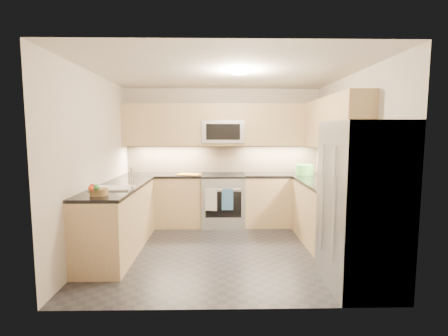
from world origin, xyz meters
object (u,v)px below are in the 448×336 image
Objects in this scene: refrigerator at (362,206)px; microwave at (223,132)px; cutting_board at (189,174)px; gas_range at (223,200)px; fruit_basket at (99,192)px; utensil_bowl at (305,170)px.

microwave is at bearing 119.62° from refrigerator.
refrigerator is 3.13m from cutting_board.
fruit_basket is at bearing -127.24° from gas_range.
refrigerator is at bearing -8.48° from fruit_basket.
refrigerator is (1.45, -2.55, -0.80)m from microwave.
gas_range is 1.20× the size of microwave.
refrigerator is at bearing -59.12° from gas_range.
refrigerator is at bearing -89.99° from utensil_bowl.
utensil_bowl reaches higher than gas_range.
fruit_basket is at bearing -125.57° from microwave.
cutting_board is at bearing 178.48° from utensil_bowl.
cutting_board is 1.77× the size of fruit_basket.
microwave reaches higher than cutting_board.
utensil_bowl reaches higher than fruit_basket.
microwave is 0.99m from cutting_board.
gas_range is 2.40× the size of cutting_board.
refrigerator reaches higher than cutting_board.
gas_range is 2.89× the size of utensil_bowl.
refrigerator is at bearing -48.95° from cutting_board.
refrigerator is (1.45, -2.43, 0.45)m from gas_range.
microwave is 2.00× the size of cutting_board.
fruit_basket is (-0.90, -1.92, 0.03)m from cutting_board.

